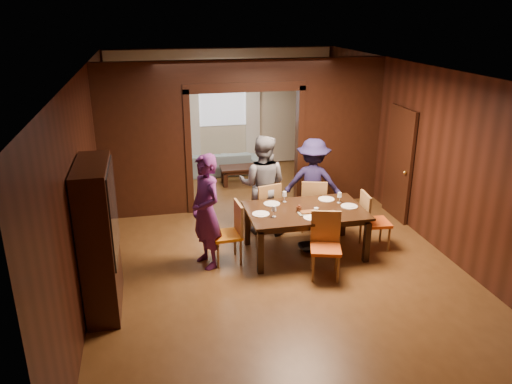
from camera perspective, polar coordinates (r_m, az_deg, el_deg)
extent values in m
plane|color=#573618|center=(8.67, 0.88, -5.51)|extent=(9.00, 9.00, 0.00)
cube|color=silver|center=(7.85, 0.99, 13.90)|extent=(5.50, 9.00, 0.02)
cube|color=black|center=(12.45, -3.90, 9.48)|extent=(5.50, 0.02, 2.90)
cube|color=black|center=(8.00, -18.64, 2.31)|extent=(0.02, 9.00, 2.90)
cube|color=black|center=(9.16, 17.99, 4.59)|extent=(0.02, 9.00, 2.90)
cube|color=black|center=(9.55, -12.69, 4.15)|extent=(1.65, 0.15, 2.40)
cube|color=black|center=(10.25, 9.41, 5.47)|extent=(1.65, 0.15, 2.40)
cube|color=black|center=(9.44, -1.32, 13.45)|extent=(5.50, 0.15, 0.50)
cube|color=beige|center=(12.42, -3.88, 9.46)|extent=(5.40, 0.04, 2.85)
imported|color=#58205F|center=(7.55, -5.73, -2.24)|extent=(0.63, 0.76, 1.78)
imported|color=slate|center=(8.68, 0.74, 0.83)|extent=(1.05, 0.96, 1.76)
imported|color=#1E1940|center=(9.05, 6.50, 1.06)|extent=(1.20, 0.95, 1.63)
imported|color=#7D97A4|center=(12.08, -4.14, 3.36)|extent=(1.84, 0.72, 0.54)
imported|color=black|center=(8.05, 6.24, -1.48)|extent=(0.35, 0.35, 0.09)
cube|color=black|center=(8.13, 5.61, -4.49)|extent=(1.87, 1.16, 0.76)
cube|color=black|center=(11.35, -2.04, 1.92)|extent=(0.80, 0.50, 0.40)
cube|color=black|center=(6.73, -17.49, -5.04)|extent=(0.40, 1.20, 2.00)
cube|color=black|center=(9.66, 16.03, 3.10)|extent=(0.06, 0.90, 2.10)
cube|color=silver|center=(12.34, -3.88, 10.57)|extent=(1.20, 0.03, 1.30)
cube|color=white|center=(12.30, -7.30, 8.29)|extent=(0.35, 0.06, 2.40)
cube|color=white|center=(12.52, -0.38, 8.66)|extent=(0.35, 0.06, 2.40)
cylinder|color=white|center=(7.76, 0.55, -2.53)|extent=(0.27, 0.27, 0.01)
cylinder|color=silver|center=(8.16, 1.82, -1.35)|extent=(0.27, 0.27, 0.01)
cylinder|color=white|center=(8.43, 8.04, -0.81)|extent=(0.27, 0.27, 0.01)
cylinder|color=silver|center=(8.19, 10.61, -1.60)|extent=(0.27, 0.27, 0.01)
cylinder|color=white|center=(7.67, 6.43, -2.92)|extent=(0.27, 0.27, 0.01)
cube|color=gray|center=(7.82, 5.90, -2.33)|extent=(0.30, 0.20, 0.04)
cube|color=gray|center=(7.83, 8.17, -2.41)|extent=(0.30, 0.20, 0.04)
cylinder|color=white|center=(7.72, 6.88, -2.28)|extent=(0.07, 0.07, 0.14)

